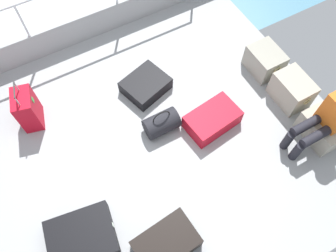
% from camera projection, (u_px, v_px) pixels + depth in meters
% --- Properties ---
extents(ground_plane, '(4.40, 5.20, 0.06)m').
position_uv_depth(ground_plane, '(144.00, 149.00, 4.46)').
color(ground_plane, '#939699').
extents(gunwale_port, '(0.06, 5.20, 0.45)m').
position_uv_depth(gunwale_port, '(78.00, 30.00, 5.14)').
color(gunwale_port, '#939699').
rests_on(gunwale_port, ground_plane).
extents(railing_port, '(0.04, 4.20, 1.02)m').
position_uv_depth(railing_port, '(69.00, 1.00, 4.65)').
color(railing_port, silver).
rests_on(railing_port, ground_plane).
extents(sea_wake, '(12.00, 12.00, 0.01)m').
position_uv_depth(sea_wake, '(57.00, 3.00, 6.24)').
color(sea_wake, teal).
rests_on(sea_wake, ground_plane).
extents(cargo_crate_0, '(0.54, 0.41, 0.37)m').
position_uv_depth(cargo_crate_0, '(265.00, 61.00, 4.90)').
color(cargo_crate_0, gray).
rests_on(cargo_crate_0, ground_plane).
extents(cargo_crate_1, '(0.57, 0.39, 0.41)m').
position_uv_depth(cargo_crate_1, '(292.00, 90.00, 4.63)').
color(cargo_crate_1, '#9E9989').
rests_on(cargo_crate_1, ground_plane).
extents(cargo_crate_2, '(0.60, 0.48, 0.35)m').
position_uv_depth(cargo_crate_2, '(325.00, 127.00, 4.38)').
color(cargo_crate_2, '#9E9989').
rests_on(cargo_crate_2, ground_plane).
extents(passenger_seated, '(0.34, 0.66, 1.05)m').
position_uv_depth(passenger_seated, '(326.00, 119.00, 4.02)').
color(passenger_seated, orange).
rests_on(passenger_seated, ground_plane).
extents(suitcase_0, '(0.66, 0.72, 0.20)m').
position_uv_depth(suitcase_0, '(146.00, 85.00, 4.80)').
color(suitcase_0, black).
rests_on(suitcase_0, ground_plane).
extents(suitcase_1, '(0.43, 0.33, 0.74)m').
position_uv_depth(suitcase_1, '(28.00, 109.00, 4.39)').
color(suitcase_1, '#B70C1E').
rests_on(suitcase_1, ground_plane).
extents(suitcase_2, '(0.70, 0.82, 0.22)m').
position_uv_depth(suitcase_2, '(82.00, 238.00, 3.77)').
color(suitcase_2, black).
rests_on(suitcase_2, ground_plane).
extents(suitcase_3, '(0.51, 0.72, 0.25)m').
position_uv_depth(suitcase_3, '(166.00, 244.00, 3.73)').
color(suitcase_3, black).
rests_on(suitcase_3, ground_plane).
extents(suitcase_4, '(0.52, 0.75, 0.25)m').
position_uv_depth(suitcase_4, '(212.00, 120.00, 4.50)').
color(suitcase_4, '#B70C1E').
rests_on(suitcase_4, ground_plane).
extents(duffel_bag, '(0.29, 0.46, 0.43)m').
position_uv_depth(duffel_bag, '(162.00, 123.00, 4.44)').
color(duffel_bag, black).
rests_on(duffel_bag, ground_plane).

